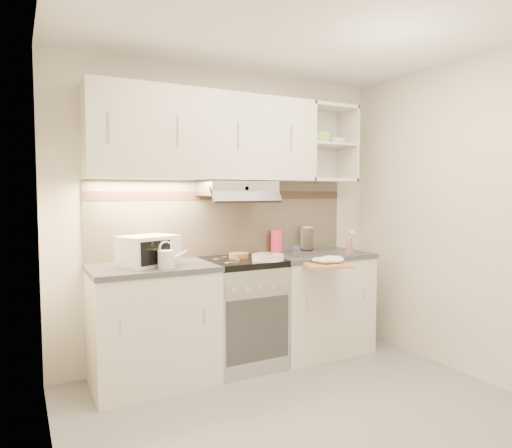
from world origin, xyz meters
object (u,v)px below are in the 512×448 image
watering_can (167,258)px  glass_jar (307,238)px  spray_bottle (349,243)px  cutting_board (327,265)px  plate_stack (268,257)px  pink_pitcher (277,241)px  electric_range (242,312)px  microwave (148,250)px

watering_can → glass_jar: glass_jar is taller
spray_bottle → cutting_board: size_ratio=0.63×
plate_stack → pink_pitcher: size_ratio=1.22×
watering_can → glass_jar: size_ratio=1.00×
glass_jar → spray_bottle: size_ratio=1.07×
electric_range → microwave: (-0.77, 0.02, 0.56)m
microwave → watering_can: bearing=-88.7°
microwave → glass_jar: bearing=-15.8°
electric_range → spray_bottle: size_ratio=4.07×
microwave → pink_pitcher: bearing=-13.5°
plate_stack → pink_pitcher: (0.30, 0.38, 0.08)m
plate_stack → cutting_board: bearing=-32.2°
electric_range → plate_stack: 0.53m
pink_pitcher → microwave: bearing=-178.7°
electric_range → watering_can: 0.88m
watering_can → glass_jar: 1.50m
microwave → spray_bottle: (1.78, -0.16, -0.03)m
electric_range → plate_stack: plate_stack is taller
microwave → spray_bottle: microwave is taller
cutting_board → electric_range: bearing=159.8°
plate_stack → glass_jar: glass_jar is taller
microwave → plate_stack: microwave is taller
microwave → cutting_board: size_ratio=1.36×
microwave → pink_pitcher: (1.22, 0.18, -0.01)m
electric_range → cutting_board: 0.81m
watering_can → pink_pitcher: size_ratio=1.12×
microwave → watering_can: 0.22m
cutting_board → microwave: bearing=179.2°
plate_stack → spray_bottle: size_ratio=1.17×
microwave → watering_can: (0.08, -0.20, -0.04)m
electric_range → plate_stack: size_ratio=3.49×
plate_stack → spray_bottle: 0.87m
microwave → plate_stack: (0.92, -0.20, -0.09)m
watering_can → pink_pitcher: (1.14, 0.38, 0.03)m
pink_pitcher → plate_stack: bearing=-135.9°
electric_range → cutting_board: (0.55, -0.43, 0.42)m
watering_can → cutting_board: bearing=-14.5°
microwave → glass_jar: size_ratio=2.02×
pink_pitcher → cutting_board: 0.65m
watering_can → pink_pitcher: pink_pitcher is taller
plate_stack → spray_bottle: bearing=2.7°
spray_bottle → cutting_board: 0.56m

